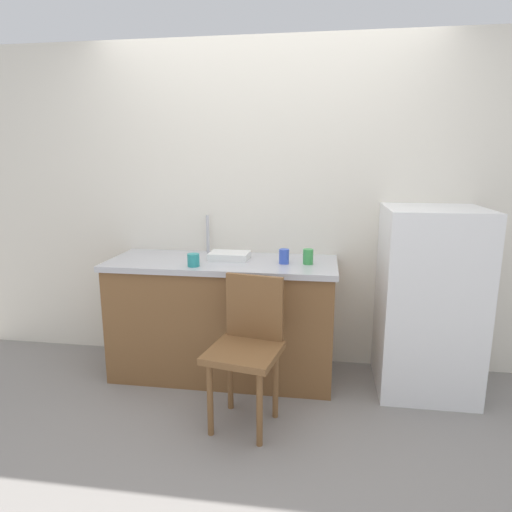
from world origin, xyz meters
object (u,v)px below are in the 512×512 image
cup_blue (284,256)px  dish_tray (229,256)px  refrigerator (428,301)px  chair (247,344)px  cup_green (308,257)px  cup_teal (193,260)px

cup_blue → dish_tray: bearing=168.7°
refrigerator → chair: refrigerator is taller
refrigerator → cup_green: size_ratio=12.12×
chair → dish_tray: bearing=121.4°
refrigerator → cup_teal: bearing=-172.8°
chair → cup_green: (0.33, 0.57, 0.42)m
refrigerator → cup_green: refrigerator is taller
chair → cup_blue: 0.72m
cup_teal → cup_blue: cup_blue is taller
chair → dish_tray: dish_tray is taller
dish_tray → cup_green: size_ratio=2.69×
refrigerator → cup_blue: 1.02m
cup_blue → cup_teal: bearing=-164.0°
cup_blue → cup_green: bearing=3.1°
chair → cup_teal: (-0.43, 0.39, 0.41)m
cup_green → cup_teal: bearing=-166.7°
refrigerator → cup_teal: size_ratio=14.73×
refrigerator → chair: bearing=-152.8°
cup_teal → dish_tray: bearing=52.5°
cup_green → cup_teal: 0.78m
dish_tray → cup_green: (0.57, -0.07, 0.03)m
dish_tray → refrigerator: bearing=-2.2°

